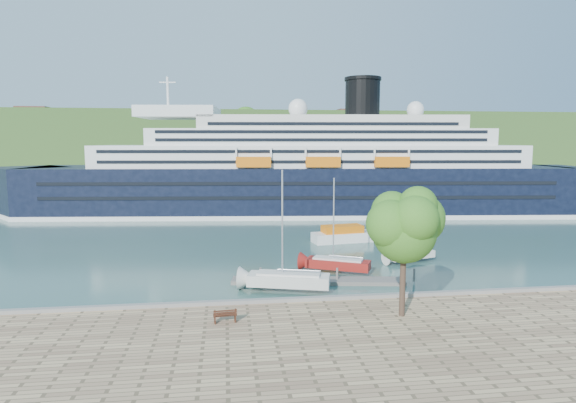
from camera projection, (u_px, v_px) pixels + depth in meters
The scene contains 11 objects.
ground at pixel (341, 310), 39.00m from camera, with size 400.00×400.00×0.00m, color #2D5149.
far_hillside at pixel (249, 146), 180.20m from camera, with size 400.00×50.00×24.00m, color #325622.
quay_coping at pixel (342, 297), 38.66m from camera, with size 220.00×0.50×0.30m, color slate.
cruise_ship at pixel (298, 146), 89.86m from camera, with size 113.55×16.53×25.50m, color black, non-canonical shape.
park_bench at pixel (225, 315), 33.69m from camera, with size 1.70×0.70×1.09m, color #411F12, non-canonical shape.
promenade_tree at pixel (404, 247), 34.45m from camera, with size 6.18×6.18×10.23m, color #31621A, non-canonical shape.
floating_pontoon at pixel (318, 281), 46.63m from camera, with size 16.69×2.04×0.37m, color #68635D, non-canonical shape.
sailboat_white_near at pixel (289, 234), 43.24m from camera, with size 8.22×2.28×10.61m, color silver, non-canonical shape.
sailboat_red at pixel (338, 228), 49.52m from camera, with size 7.34×2.04×9.48m, color maroon, non-canonical shape.
sailboat_white_far at pixel (412, 227), 54.24m from camera, with size 6.28×1.74×8.11m, color silver, non-canonical shape.
tender_launch at pixel (342, 234), 65.64m from camera, with size 8.28×2.83×2.29m, color orange, non-canonical shape.
Camera 1 is at (-9.14, -36.74, 13.58)m, focal length 30.00 mm.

